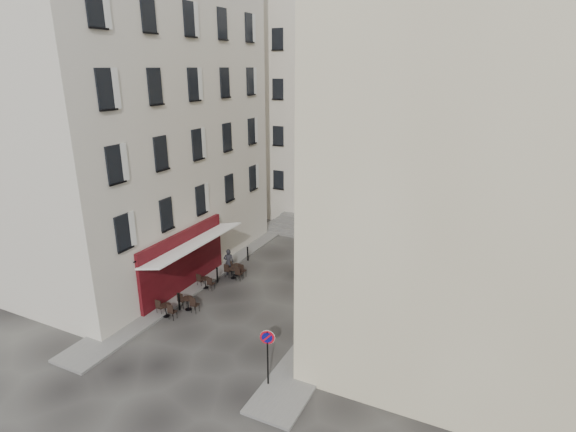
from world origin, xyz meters
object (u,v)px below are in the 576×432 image
Objects in this scene: bistro_table_b at (189,302)px; pedestrian at (229,262)px; bistro_table_a at (166,309)px; no_parking_sign at (267,347)px.

bistro_table_b is 0.74× the size of pedestrian.
bistro_table_a is 0.96× the size of bistro_table_b.
bistro_table_a is at bearing -119.92° from bistro_table_b.
no_parking_sign reaches higher than pedestrian.
no_parking_sign is at bearing 100.41° from pedestrian.
pedestrian is at bearing 88.01° from bistro_table_a.
pedestrian reaches higher than bistro_table_b.
bistro_table_b is (0.59, 1.03, 0.02)m from bistro_table_a.
bistro_table_a is 5.51m from pedestrian.
no_parking_sign reaches higher than bistro_table_b.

